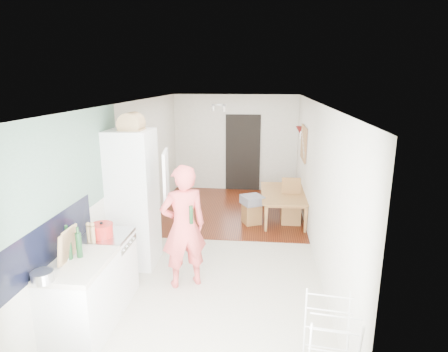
% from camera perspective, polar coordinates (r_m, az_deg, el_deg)
% --- Properties ---
extents(room_shell, '(3.20, 7.00, 2.50)m').
position_cam_1_polar(room_shell, '(6.37, -0.56, -0.22)').
color(room_shell, silver).
rests_on(room_shell, ground).
extents(floor, '(3.20, 7.00, 0.01)m').
position_cam_1_polar(floor, '(6.80, -0.53, -10.46)').
color(floor, beige).
rests_on(floor, ground).
extents(wood_floor_overlay, '(3.20, 3.30, 0.01)m').
position_cam_1_polar(wood_floor_overlay, '(8.50, 0.86, -5.16)').
color(wood_floor_overlay, '#62260C').
rests_on(wood_floor_overlay, room_shell).
extents(sage_wall_panel, '(0.02, 3.00, 1.30)m').
position_cam_1_polar(sage_wall_panel, '(4.82, -22.56, 1.15)').
color(sage_wall_panel, slate).
rests_on(sage_wall_panel, room_shell).
extents(tile_splashback, '(0.02, 1.90, 0.50)m').
position_cam_1_polar(tile_splashback, '(4.57, -24.88, -9.05)').
color(tile_splashback, black).
rests_on(tile_splashback, room_shell).
extents(doorway_recess, '(0.90, 0.04, 2.00)m').
position_cam_1_polar(doorway_recess, '(9.79, 2.89, 3.52)').
color(doorway_recess, black).
rests_on(doorway_recess, room_shell).
extents(base_cabinet, '(0.60, 0.90, 0.86)m').
position_cam_1_polar(base_cabinet, '(4.76, -20.82, -17.38)').
color(base_cabinet, white).
rests_on(base_cabinet, room_shell).
extents(worktop, '(0.62, 0.92, 0.06)m').
position_cam_1_polar(worktop, '(4.54, -21.36, -12.43)').
color(worktop, beige).
rests_on(worktop, room_shell).
extents(range_cooker, '(0.60, 0.60, 0.88)m').
position_cam_1_polar(range_cooker, '(5.34, -17.21, -13.26)').
color(range_cooker, white).
rests_on(range_cooker, room_shell).
extents(cooker_top, '(0.60, 0.60, 0.04)m').
position_cam_1_polar(cooker_top, '(5.15, -17.60, -8.72)').
color(cooker_top, '#B7B7BA').
rests_on(cooker_top, room_shell).
extents(fridge_housing, '(0.66, 0.66, 2.15)m').
position_cam_1_polar(fridge_housing, '(5.97, -13.65, -3.42)').
color(fridge_housing, white).
rests_on(fridge_housing, room_shell).
extents(fridge_door, '(0.14, 0.56, 0.70)m').
position_cam_1_polar(fridge_door, '(5.38, -8.86, 0.13)').
color(fridge_door, white).
rests_on(fridge_door, room_shell).
extents(fridge_interior, '(0.02, 0.52, 0.66)m').
position_cam_1_polar(fridge_interior, '(5.74, -11.01, 0.95)').
color(fridge_interior, white).
rests_on(fridge_interior, room_shell).
extents(pinboard, '(0.03, 0.90, 0.70)m').
position_cam_1_polar(pinboard, '(8.18, 12.08, 4.92)').
color(pinboard, tan).
rests_on(pinboard, room_shell).
extents(pinboard_frame, '(0.00, 0.94, 0.74)m').
position_cam_1_polar(pinboard_frame, '(8.17, 11.97, 4.92)').
color(pinboard_frame, '#A06935').
rests_on(pinboard_frame, room_shell).
extents(wall_sconce, '(0.18, 0.18, 0.16)m').
position_cam_1_polar(wall_sconce, '(8.78, 11.45, 6.92)').
color(wall_sconce, maroon).
rests_on(wall_sconce, room_shell).
extents(person, '(0.91, 0.79, 2.09)m').
position_cam_1_polar(person, '(5.21, -6.23, -6.07)').
color(person, '#F65A58').
rests_on(person, floor).
extents(dining_table, '(0.81, 1.41, 0.49)m').
position_cam_1_polar(dining_table, '(8.01, 9.18, -4.79)').
color(dining_table, '#A06935').
rests_on(dining_table, floor).
extents(dining_chair, '(0.39, 0.39, 0.92)m').
position_cam_1_polar(dining_chair, '(7.73, 10.19, -3.89)').
color(dining_chair, '#A06935').
rests_on(dining_chair, floor).
extents(stool, '(0.43, 0.43, 0.43)m').
position_cam_1_polar(stool, '(7.68, 4.22, -5.77)').
color(stool, '#A06935').
rests_on(stool, floor).
extents(grey_drape, '(0.53, 0.53, 0.18)m').
position_cam_1_polar(grey_drape, '(7.57, 4.32, -3.66)').
color(grey_drape, slate).
rests_on(grey_drape, stool).
extents(drying_rack, '(0.49, 0.46, 0.87)m').
position_cam_1_polar(drying_rack, '(4.02, 15.79, -23.42)').
color(drying_rack, white).
rests_on(drying_rack, floor).
extents(bread_bin, '(0.39, 0.37, 0.18)m').
position_cam_1_polar(bread_bin, '(5.67, -13.94, 7.73)').
color(bread_bin, tan).
rests_on(bread_bin, fridge_housing).
extents(red_casserole, '(0.32, 0.32, 0.17)m').
position_cam_1_polar(red_casserole, '(5.07, -18.11, -7.85)').
color(red_casserole, red).
rests_on(red_casserole, cooker_top).
extents(steel_pan, '(0.27, 0.27, 0.11)m').
position_cam_1_polar(steel_pan, '(4.25, -25.93, -13.62)').
color(steel_pan, '#B7B7BA').
rests_on(steel_pan, worktop).
extents(held_bottle, '(0.05, 0.05, 0.25)m').
position_cam_1_polar(held_bottle, '(4.97, -5.03, -5.90)').
color(held_bottle, '#153C1C').
rests_on(held_bottle, person).
extents(bottle_a, '(0.09, 0.09, 0.32)m').
position_cam_1_polar(bottle_a, '(4.57, -22.66, -9.76)').
color(bottle_a, '#153C1C').
rests_on(bottle_a, worktop).
extents(bottle_b, '(0.07, 0.07, 0.29)m').
position_cam_1_polar(bottle_b, '(4.58, -21.23, -9.79)').
color(bottle_b, '#153C1C').
rests_on(bottle_b, worktop).
extents(bottle_c, '(0.10, 0.10, 0.20)m').
position_cam_1_polar(bottle_c, '(4.57, -23.18, -10.63)').
color(bottle_c, beige).
rests_on(bottle_c, worktop).
extents(pepper_mill_front, '(0.07, 0.07, 0.20)m').
position_cam_1_polar(pepper_mill_front, '(4.93, -19.36, -8.40)').
color(pepper_mill_front, tan).
rests_on(pepper_mill_front, worktop).
extents(pepper_mill_back, '(0.05, 0.05, 0.20)m').
position_cam_1_polar(pepper_mill_back, '(4.97, -19.89, -8.31)').
color(pepper_mill_back, tan).
rests_on(pepper_mill_back, worktop).
extents(chopping_boards, '(0.04, 0.29, 0.39)m').
position_cam_1_polar(chopping_boards, '(4.49, -22.79, -9.72)').
color(chopping_boards, tan).
rests_on(chopping_boards, worktop).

